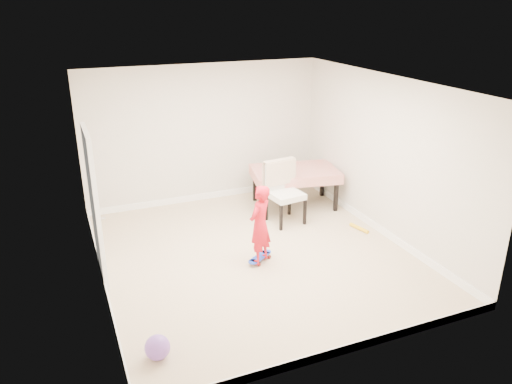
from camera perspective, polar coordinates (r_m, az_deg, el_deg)
name	(u,v)px	position (r m, az deg, el deg)	size (l,w,h in m)	color
ground	(255,255)	(7.71, -0.12, -7.20)	(5.00, 5.00, 0.00)	#C5AC89
ceiling	(255,85)	(6.86, -0.14, 12.09)	(4.50, 5.00, 0.04)	white
wall_back	(204,134)	(9.42, -5.92, 6.56)	(4.50, 0.04, 2.60)	beige
wall_front	(348,250)	(5.16, 10.49, -6.51)	(4.50, 0.04, 2.60)	beige
wall_left	(94,197)	(6.71, -18.02, -0.55)	(0.04, 5.00, 2.60)	beige
wall_right	(384,157)	(8.25, 14.38, 3.86)	(0.04, 5.00, 2.60)	beige
door	(95,208)	(7.09, -17.95, -1.77)	(0.10, 0.94, 2.11)	white
baseboard_back	(207,196)	(9.82, -5.66, -0.45)	(4.50, 0.02, 0.12)	white
baseboard_front	(341,350)	(5.83, 9.70, -17.41)	(4.50, 0.02, 0.12)	white
baseboard_left	(104,281)	(7.24, -16.99, -9.71)	(0.02, 5.00, 0.12)	white
baseboard_right	(377,227)	(8.69, 13.70, -3.95)	(0.02, 5.00, 0.12)	white
dining_table	(294,187)	(9.38, 4.41, 0.52)	(1.55, 0.98, 0.73)	red
dining_chair	(286,193)	(8.60, 3.43, -0.14)	(0.59, 0.67, 1.09)	white
skateboard	(260,259)	(7.53, 0.45, -7.62)	(0.51, 0.19, 0.08)	blue
child	(260,227)	(7.22, 0.45, -3.99)	(0.43, 0.29, 1.19)	red
balloon	(157,347)	(5.76, -11.21, -17.03)	(0.28, 0.28, 0.28)	#8250C1
foam_toy	(359,228)	(8.67, 11.70, -4.06)	(0.06, 0.06, 0.40)	yellow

